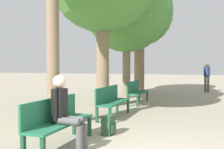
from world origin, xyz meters
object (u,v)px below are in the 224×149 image
Objects in this scene: person_seated at (65,110)px; backpack at (109,125)px; tree_row_2 at (127,11)px; bench_row_0 at (57,118)px; bench_row_1 at (111,99)px; pedestrian_near at (207,75)px; tree_row_3 at (139,14)px; bench_row_2 at (136,90)px.

person_seated reaches higher than backpack.
backpack is at bearing -76.42° from tree_row_2.
bench_row_1 is (0.00, 2.66, 0.00)m from bench_row_0.
backpack is at bearing 72.12° from person_seated.
pedestrian_near is at bearing 77.79° from person_seated.
tree_row_3 is at bearing 99.84° from backpack.
tree_row_2 is at bearing -132.41° from pedestrian_near.
bench_row_0 is 5.32m from bench_row_2.
tree_row_3 is 9.16m from backpack.
bench_row_1 is 2.66m from bench_row_2.
tree_row_3 reaches higher than bench_row_1.
person_seated is (0.22, -2.74, 0.17)m from bench_row_1.
bench_row_2 is 4.19× the size of backpack.
tree_row_2 is at bearing 118.88° from bench_row_2.
tree_row_3 is at bearing 95.27° from bench_row_0.
tree_row_2 reaches higher than person_seated.
person_seated is 10.86m from pedestrian_near.
bench_row_2 is 1.30× the size of person_seated.
pedestrian_near is (3.36, 3.67, -2.87)m from tree_row_2.
tree_row_2 is 5.74m from pedestrian_near.
tree_row_3 is at bearing 102.44° from bench_row_2.
bench_row_2 is 5.41m from person_seated.
pedestrian_near is (2.51, 10.53, 0.44)m from bench_row_0.
tree_row_3 is (-0.84, 3.82, 3.65)m from bench_row_2.
tree_row_2 is 4.53× the size of person_seated.
bench_row_2 is at bearing 97.50° from backpack.
bench_row_2 is 5.36m from tree_row_3.
tree_row_3 is (-0.84, 6.49, 3.65)m from bench_row_1.
bench_row_1 is at bearing -90.00° from bench_row_2.
backpack is (1.41, -8.14, -3.95)m from tree_row_3.
bench_row_0 is at bearing -119.52° from backpack.
person_seated is at bearing -87.69° from bench_row_2.
bench_row_0 is 10.83m from pedestrian_near.
pedestrian_near reaches higher than bench_row_1.
bench_row_2 is at bearing -77.56° from tree_row_3.
bench_row_1 is 8.27m from pedestrian_near.
tree_row_2 is (-0.84, 4.19, 3.31)m from bench_row_1.
backpack is (0.57, -4.32, -0.30)m from bench_row_2.
tree_row_3 is 9.92m from person_seated.
bench_row_2 is 0.99× the size of pedestrian_near.
person_seated is at bearing -20.58° from bench_row_0.
bench_row_1 is at bearing 94.55° from person_seated.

